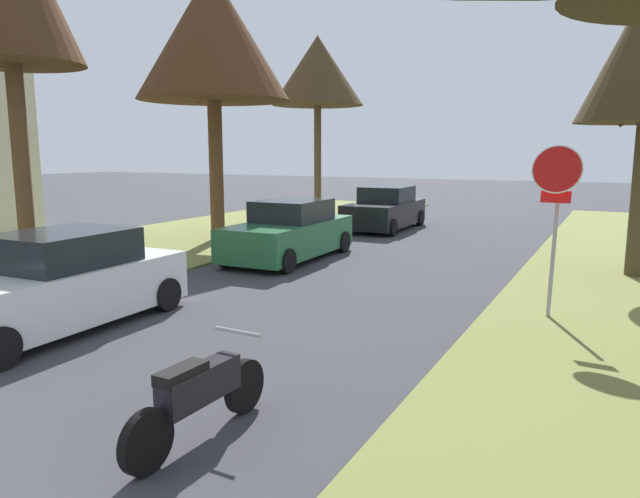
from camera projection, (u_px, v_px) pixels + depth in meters
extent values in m
cylinder|color=#9EA0A5|center=(553.00, 251.00, 10.15)|extent=(0.07, 0.55, 2.21)
cylinder|color=white|center=(557.00, 169.00, 9.65)|extent=(0.81, 0.22, 0.79)
cylinder|color=red|center=(557.00, 169.00, 9.65)|extent=(0.77, 0.22, 0.75)
cube|color=red|center=(556.00, 197.00, 9.81)|extent=(0.48, 0.09, 0.20)
cylinder|color=brown|center=(23.00, 177.00, 12.21)|extent=(0.34, 0.34, 4.54)
cylinder|color=brown|center=(17.00, 38.00, 12.12)|extent=(0.80, 0.66, 1.25)
cylinder|color=brown|center=(216.00, 171.00, 18.58)|extent=(0.44, 0.44, 4.37)
cone|color=#472B18|center=(212.00, 35.00, 17.90)|extent=(4.72, 4.72, 3.90)
cylinder|color=brown|center=(204.00, 85.00, 18.74)|extent=(0.96, 1.50, 1.22)
cylinder|color=brown|center=(197.00, 75.00, 17.90)|extent=(1.02, 0.89, 1.58)
cylinder|color=brown|center=(215.00, 82.00, 18.74)|extent=(1.29, 0.94, 1.41)
cylinder|color=brown|center=(318.00, 163.00, 24.57)|extent=(0.30, 0.30, 4.67)
cone|color=#42311C|center=(318.00, 71.00, 23.96)|extent=(3.76, 3.76, 2.77)
cylinder|color=brown|center=(323.00, 94.00, 24.66)|extent=(1.32, 0.25, 1.13)
cylinder|color=brown|center=(326.00, 94.00, 24.50)|extent=(1.16, 0.39, 1.10)
cube|color=white|center=(55.00, 293.00, 9.49)|extent=(1.92, 4.44, 0.85)
cube|color=black|center=(63.00, 248.00, 9.57)|extent=(1.65, 2.06, 0.56)
cylinder|color=black|center=(166.00, 294.00, 10.62)|extent=(0.21, 0.60, 0.60)
cylinder|color=black|center=(96.00, 285.00, 11.37)|extent=(0.21, 0.60, 0.60)
cube|color=#28663D|center=(289.00, 237.00, 15.65)|extent=(1.92, 4.44, 0.85)
cube|color=black|center=(292.00, 210.00, 15.73)|extent=(1.65, 2.06, 0.56)
cylinder|color=black|center=(287.00, 261.00, 13.86)|extent=(0.21, 0.60, 0.60)
cylinder|color=black|center=(226.00, 255.00, 14.61)|extent=(0.21, 0.60, 0.60)
cylinder|color=black|center=(343.00, 242.00, 16.78)|extent=(0.21, 0.60, 0.60)
cylinder|color=black|center=(290.00, 238.00, 17.53)|extent=(0.21, 0.60, 0.60)
cube|color=black|center=(385.00, 213.00, 21.71)|extent=(1.92, 4.44, 0.85)
cube|color=black|center=(387.00, 194.00, 21.79)|extent=(1.65, 2.06, 0.56)
cylinder|color=black|center=(392.00, 228.00, 19.92)|extent=(0.21, 0.60, 0.60)
cylinder|color=black|center=(345.00, 225.00, 20.67)|extent=(0.21, 0.60, 0.60)
cylinder|color=black|center=(420.00, 218.00, 22.84)|extent=(0.21, 0.60, 0.60)
cylinder|color=black|center=(378.00, 216.00, 23.59)|extent=(0.21, 0.60, 0.60)
cylinder|color=black|center=(245.00, 386.00, 6.47)|extent=(0.12, 0.60, 0.60)
cylinder|color=black|center=(147.00, 442.00, 5.23)|extent=(0.12, 0.60, 0.60)
cube|color=black|center=(200.00, 384.00, 5.80)|extent=(0.28, 1.02, 0.36)
cube|color=black|center=(181.00, 373.00, 5.55)|extent=(0.24, 0.57, 0.12)
cylinder|color=#9EA0A5|center=(238.00, 332.00, 6.28)|extent=(0.60, 0.06, 0.04)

